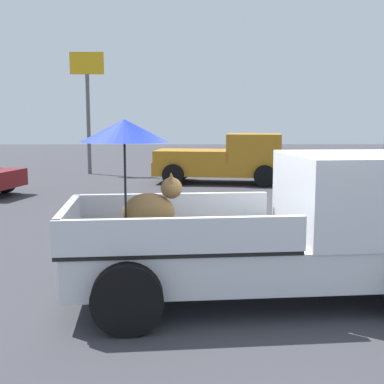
{
  "coord_description": "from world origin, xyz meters",
  "views": [
    {
      "loc": [
        -1.0,
        -6.53,
        2.36
      ],
      "look_at": [
        -0.91,
        2.21,
        1.1
      ],
      "focal_mm": 48.06,
      "sensor_mm": 36.0,
      "label": 1
    }
  ],
  "objects": [
    {
      "name": "ground_plane",
      "position": [
        0.0,
        0.0,
        0.0
      ],
      "size": [
        80.0,
        80.0,
        0.0
      ],
      "primitive_type": "plane",
      "color": "#38383D"
    },
    {
      "name": "motel_sign",
      "position": [
        -5.15,
        15.31,
        3.57
      ],
      "size": [
        1.4,
        0.16,
        5.06
      ],
      "color": "#59595B",
      "rests_on": "ground"
    },
    {
      "name": "pickup_truck_main",
      "position": [
        0.42,
        0.04,
        0.96
      ],
      "size": [
        5.19,
        2.61,
        2.35
      ],
      "rotation": [
        0.0,
        0.0,
        0.09
      ],
      "color": "black",
      "rests_on": "ground"
    },
    {
      "name": "pickup_truck_red",
      "position": [
        0.44,
        12.12,
        0.87
      ],
      "size": [
        5.01,
        2.71,
        1.8
      ],
      "rotation": [
        0.0,
        0.0,
        -0.15
      ],
      "color": "black",
      "rests_on": "ground"
    }
  ]
}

